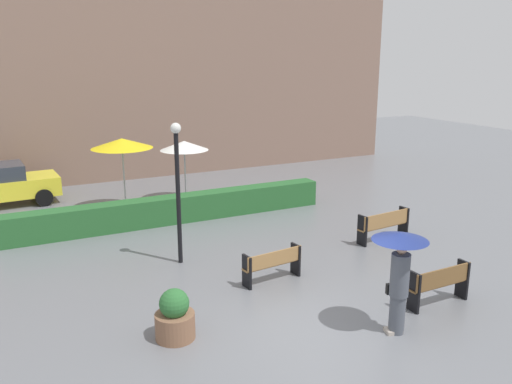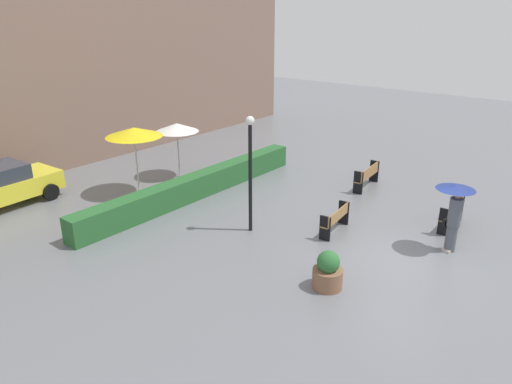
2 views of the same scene
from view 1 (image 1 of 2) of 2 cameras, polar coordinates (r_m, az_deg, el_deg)
name	(u,v)px [view 1 (image 1 of 2)]	position (r m, az deg, el deg)	size (l,w,h in m)	color
ground_plane	(316,331)	(11.32, 6.53, -14.67)	(60.00, 60.00, 0.00)	slate
bench_far_right	(385,224)	(16.57, 13.69, -3.34)	(1.88, 0.54, 0.92)	#9E7242
bench_mid_center	(273,263)	(13.29, 1.82, -7.66)	(1.63, 0.53, 0.83)	#9E7242
bench_near_right	(440,283)	(12.76, 19.26, -9.20)	(1.63, 0.36, 0.92)	brown
pedestrian_with_umbrella	(399,265)	(11.00, 15.19, -7.64)	(1.13, 1.13, 2.12)	#4C515B
planter_pot	(175,317)	(10.92, -8.75, -13.19)	(0.80, 0.80, 1.05)	brown
lamp_post	(178,179)	(14.07, -8.45, 1.43)	(0.28, 0.28, 3.83)	black
patio_umbrella_yellow	(122,143)	(19.35, -14.25, 5.09)	(2.17, 2.17, 2.67)	silver
patio_umbrella_white	(184,146)	(20.28, -7.75, 4.97)	(1.84, 1.84, 2.37)	silver
hedge_strip	(174,209)	(18.14, -8.78, -1.84)	(10.93, 0.70, 0.90)	#28602D
building_facade	(123,86)	(24.86, -14.16, 11.04)	(28.00, 1.20, 8.37)	#846656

